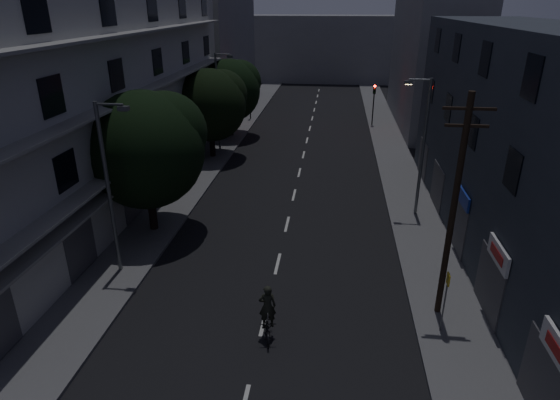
# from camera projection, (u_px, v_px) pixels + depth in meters

# --- Properties ---
(ground) EXTENTS (160.00, 160.00, 0.00)m
(ground) POSITION_uv_depth(u_px,v_px,m) (300.00, 170.00, 35.91)
(ground) COLOR black
(ground) RESTS_ON ground
(sidewalk_left) EXTENTS (3.00, 90.00, 0.15)m
(sidewalk_left) POSITION_uv_depth(u_px,v_px,m) (205.00, 166.00, 36.69)
(sidewalk_left) COLOR #565659
(sidewalk_left) RESTS_ON ground
(sidewalk_right) EXTENTS (3.00, 90.00, 0.15)m
(sidewalk_right) POSITION_uv_depth(u_px,v_px,m) (399.00, 173.00, 35.07)
(sidewalk_right) COLOR #565659
(sidewalk_right) RESTS_ON ground
(lane_markings) EXTENTS (0.15, 60.50, 0.01)m
(lane_markings) POSITION_uv_depth(u_px,v_px,m) (305.00, 147.00, 41.62)
(lane_markings) COLOR beige
(lane_markings) RESTS_ON ground
(building_left) EXTENTS (7.00, 36.00, 14.00)m
(building_left) POSITION_uv_depth(u_px,v_px,m) (94.00, 91.00, 28.07)
(building_left) COLOR #B3B4AE
(building_left) RESTS_ON ground
(building_right) EXTENTS (6.19, 28.00, 11.00)m
(building_right) POSITION_uv_depth(u_px,v_px,m) (533.00, 147.00, 22.41)
(building_right) COLOR #2C323B
(building_right) RESTS_ON ground
(building_far_left) EXTENTS (6.00, 20.00, 16.00)m
(building_far_left) POSITION_uv_depth(u_px,v_px,m) (215.00, 38.00, 55.10)
(building_far_left) COLOR slate
(building_far_left) RESTS_ON ground
(building_far_right) EXTENTS (6.00, 20.00, 13.00)m
(building_far_right) POSITION_uv_depth(u_px,v_px,m) (431.00, 60.00, 47.61)
(building_far_right) COLOR slate
(building_far_right) RESTS_ON ground
(building_far_end) EXTENTS (24.00, 8.00, 10.00)m
(building_far_end) POSITION_uv_depth(u_px,v_px,m) (322.00, 49.00, 75.08)
(building_far_end) COLOR slate
(building_far_end) RESTS_ON ground
(tree_near) EXTENTS (6.25, 6.25, 7.71)m
(tree_near) POSITION_uv_depth(u_px,v_px,m) (146.00, 145.00, 24.56)
(tree_near) COLOR black
(tree_near) RESTS_ON sidewalk_left
(tree_mid) EXTENTS (5.74, 5.74, 7.06)m
(tree_mid) POSITION_uv_depth(u_px,v_px,m) (211.00, 102.00, 37.13)
(tree_mid) COLOR black
(tree_mid) RESTS_ON sidewalk_left
(tree_far) EXTENTS (5.71, 5.71, 7.06)m
(tree_far) POSITION_uv_depth(u_px,v_px,m) (230.00, 88.00, 43.21)
(tree_far) COLOR black
(tree_far) RESTS_ON sidewalk_left
(traffic_signal_far_right) EXTENTS (0.28, 0.37, 4.10)m
(traffic_signal_far_right) POSITION_uv_depth(u_px,v_px,m) (374.00, 96.00, 47.44)
(traffic_signal_far_right) COLOR black
(traffic_signal_far_right) RESTS_ON sidewalk_right
(traffic_signal_far_left) EXTENTS (0.28, 0.37, 4.10)m
(traffic_signal_far_left) POSITION_uv_depth(u_px,v_px,m) (250.00, 91.00, 50.09)
(traffic_signal_far_left) COLOR black
(traffic_signal_far_left) RESTS_ON sidewalk_left
(street_lamp_left_near) EXTENTS (1.51, 0.25, 8.00)m
(street_lamp_left_near) POSITION_uv_depth(u_px,v_px,m) (110.00, 182.00, 20.62)
(street_lamp_left_near) COLOR #5A5E62
(street_lamp_left_near) RESTS_ON sidewalk_left
(street_lamp_right) EXTENTS (1.51, 0.25, 8.00)m
(street_lamp_right) POSITION_uv_depth(u_px,v_px,m) (422.00, 142.00, 26.59)
(street_lamp_right) COLOR slate
(street_lamp_right) RESTS_ON sidewalk_right
(street_lamp_left_far) EXTENTS (1.51, 0.25, 8.00)m
(street_lamp_left_far) POSITION_uv_depth(u_px,v_px,m) (219.00, 97.00, 38.86)
(street_lamp_left_far) COLOR #515358
(street_lamp_left_far) RESTS_ON sidewalk_left
(utility_pole) EXTENTS (1.80, 0.24, 9.00)m
(utility_pole) POSITION_uv_depth(u_px,v_px,m) (454.00, 207.00, 17.50)
(utility_pole) COLOR black
(utility_pole) RESTS_ON sidewalk_right
(bus_stop_sign) EXTENTS (0.06, 0.35, 2.52)m
(bus_stop_sign) POSITION_uv_depth(u_px,v_px,m) (446.00, 292.00, 17.55)
(bus_stop_sign) COLOR #595B60
(bus_stop_sign) RESTS_ON sidewalk_right
(cyclist) EXTENTS (0.95, 1.88, 2.28)m
(cyclist) POSITION_uv_depth(u_px,v_px,m) (268.00, 320.00, 17.82)
(cyclist) COLOR black
(cyclist) RESTS_ON ground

